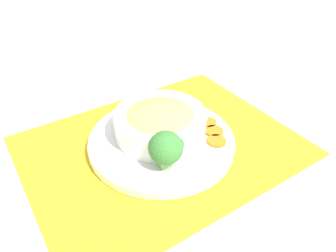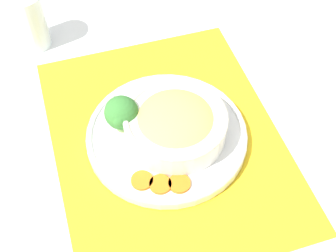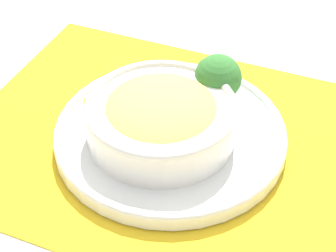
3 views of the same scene
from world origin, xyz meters
TOP-DOWN VIEW (x-y plane):
  - ground_plane at (0.00, 0.00)m, footprint 4.00×4.00m
  - placemat at (0.00, 0.00)m, footprint 0.53×0.41m
  - plate at (0.00, 0.00)m, footprint 0.29×0.29m
  - bowl at (-0.01, -0.01)m, footprint 0.18×0.18m
  - broccoli_floret at (0.04, 0.07)m, footprint 0.06×0.06m
  - carrot_slice_near at (-0.08, 0.07)m, footprint 0.04×0.04m
  - carrot_slice_middle at (-0.10, 0.04)m, footprint 0.04×0.04m
  - carrot_slice_far at (-0.11, 0.01)m, footprint 0.04×0.04m

SIDE VIEW (x-z plane):
  - ground_plane at x=0.00m, z-range 0.00..0.00m
  - placemat at x=0.00m, z-range 0.00..0.00m
  - plate at x=0.00m, z-range 0.00..0.03m
  - carrot_slice_near at x=-0.08m, z-range 0.02..0.03m
  - carrot_slice_middle at x=-0.10m, z-range 0.02..0.03m
  - carrot_slice_far at x=-0.11m, z-range 0.02..0.03m
  - bowl at x=-0.01m, z-range 0.02..0.08m
  - broccoli_floret at x=0.04m, z-range 0.02..0.10m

